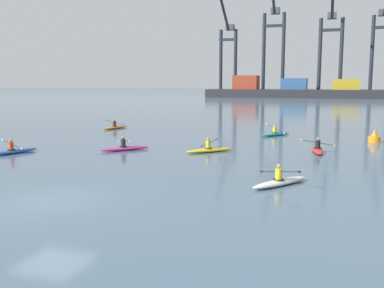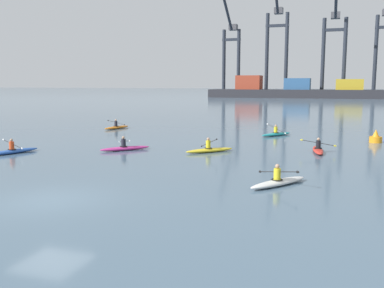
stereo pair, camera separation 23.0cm
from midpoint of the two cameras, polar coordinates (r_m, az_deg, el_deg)
ground_plane at (r=17.16m, az=-18.53°, el=-7.14°), size 800.00×800.00×0.00m
container_barge at (r=138.80m, az=13.18°, el=6.93°), size 55.39×9.57×7.01m
gantry_crane_west at (r=154.32m, az=4.74°, el=12.50°), size 6.50×19.08×34.66m
gantry_crane_west_mid at (r=148.07m, az=10.76°, el=13.47°), size 7.62×16.92×40.31m
gantry_crane_east_mid at (r=144.71m, az=17.97°, el=12.67°), size 7.66×19.74×33.11m
gantry_crane_east at (r=152.17m, az=24.01°, el=12.40°), size 6.99×20.86×34.41m
channel_buoy at (r=34.84m, az=22.95°, el=0.79°), size 0.90×0.90×1.00m
kayak_teal at (r=36.96m, az=10.85°, el=1.37°), size 2.43×3.13×1.00m
kayak_yellow at (r=27.53m, az=2.08°, el=-0.74°), size 2.82×2.84×1.04m
kayak_red at (r=28.72m, az=16.16°, el=-0.69°), size 2.26×3.45×0.95m
kayak_white at (r=18.96m, az=11.29°, el=-4.91°), size 2.38×3.17×0.95m
kayak_magenta at (r=28.59m, az=-9.19°, el=-0.51°), size 2.79×2.86×0.95m
kayak_orange at (r=42.50m, az=-10.35°, el=2.23°), size 2.22×3.45×0.95m
kayak_blue at (r=29.23m, az=-22.99°, el=-0.86°), size 2.16×3.42×0.95m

